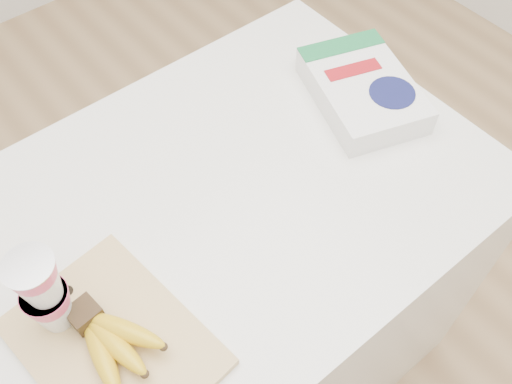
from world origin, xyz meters
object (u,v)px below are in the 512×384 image
cutting_board (114,343)px  yogurt_stack (43,292)px  bananas (110,340)px  table (218,304)px  cereal_box (362,90)px

cutting_board → yogurt_stack: 0.14m
bananas → yogurt_stack: (-0.04, 0.09, 0.07)m
table → cereal_box: 0.63m
cereal_box → cutting_board: bearing=-149.7°
table → yogurt_stack: (-0.32, -0.04, 0.54)m
table → bananas: bearing=-154.6°
table → cutting_board: (-0.27, -0.13, 0.43)m
cutting_board → table: bearing=18.2°
table → cutting_board: 0.53m
table → bananas: size_ratio=6.54×
cutting_board → bananas: 0.03m
cutting_board → bananas: bananas is taller
table → bananas: 0.55m
bananas → yogurt_stack: 0.13m
cutting_board → cereal_box: 0.72m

